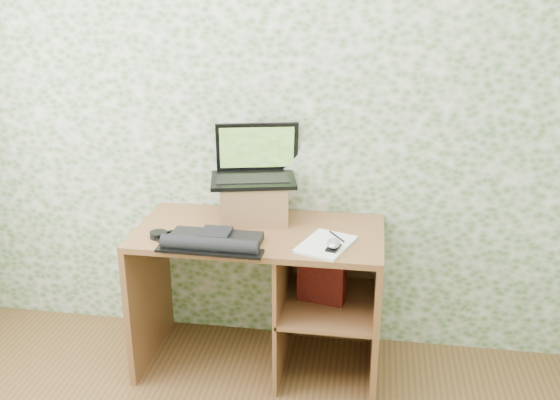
% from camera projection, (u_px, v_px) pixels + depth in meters
% --- Properties ---
extents(wall_back, '(3.50, 0.00, 3.50)m').
position_uv_depth(wall_back, '(269.00, 105.00, 3.11)').
color(wall_back, silver).
rests_on(wall_back, ground).
extents(desk, '(1.20, 0.60, 0.75)m').
position_uv_depth(desk, '(276.00, 278.00, 3.12)').
color(desk, brown).
rests_on(desk, floor).
extents(riser, '(0.38, 0.34, 0.20)m').
position_uv_depth(riser, '(253.00, 200.00, 3.12)').
color(riser, '#916441').
rests_on(riser, desk).
extents(laptop, '(0.47, 0.38, 0.28)m').
position_uv_depth(laptop, '(255.00, 167.00, 3.11)').
color(laptop, black).
rests_on(laptop, riser).
extents(keyboard, '(0.49, 0.25, 0.07)m').
position_uv_depth(keyboard, '(213.00, 241.00, 2.84)').
color(keyboard, black).
rests_on(keyboard, desk).
extents(headphones, '(0.24, 0.18, 0.03)m').
position_uv_depth(headphones, '(174.00, 237.00, 2.92)').
color(headphones, black).
rests_on(headphones, desk).
extents(notepad, '(0.29, 0.34, 0.01)m').
position_uv_depth(notepad, '(326.00, 244.00, 2.84)').
color(notepad, white).
rests_on(notepad, desk).
extents(mouse, '(0.08, 0.11, 0.03)m').
position_uv_depth(mouse, '(333.00, 245.00, 2.78)').
color(mouse, '#BCBCBF').
rests_on(mouse, notepad).
extents(pen, '(0.08, 0.12, 0.01)m').
position_uv_depth(pen, '(337.00, 236.00, 2.90)').
color(pen, black).
rests_on(pen, notepad).
extents(red_box, '(0.24, 0.12, 0.28)m').
position_uv_depth(red_box, '(322.00, 276.00, 3.05)').
color(red_box, maroon).
rests_on(red_box, desk).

